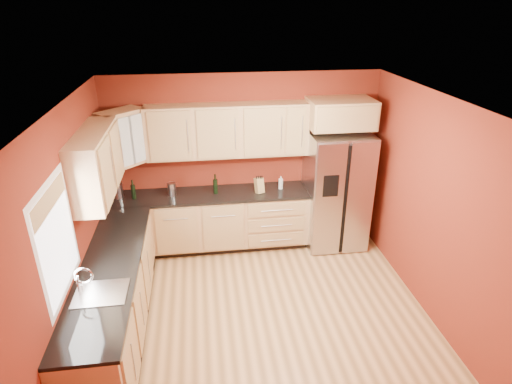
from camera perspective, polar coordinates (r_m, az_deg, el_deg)
floor at (r=5.42m, az=1.05°, el=-16.33°), size 4.00×4.00×0.00m
ceiling at (r=4.21m, az=1.32°, el=11.52°), size 4.00×4.00×0.00m
wall_back at (r=6.49m, az=-1.57°, el=4.25°), size 4.00×0.04×2.60m
wall_front at (r=3.11m, az=7.32°, el=-21.99°), size 4.00×0.04×2.60m
wall_left at (r=4.82m, az=-23.13°, el=-5.42°), size 0.04×4.00×2.60m
wall_right at (r=5.34m, az=22.92°, el=-2.46°), size 0.04×4.00×2.60m
base_cabinets_back at (r=6.54m, az=-6.00°, el=-4.00°), size 2.90×0.60×0.88m
base_cabinets_left at (r=5.21m, az=-18.29°, el=-13.55°), size 0.60×2.80×0.88m
countertop_back at (r=6.32m, az=-6.18°, el=-0.38°), size 2.90×0.62×0.04m
countertop_left at (r=4.95m, az=-18.87°, el=-9.32°), size 0.62×2.80×0.04m
upper_cabinets_back at (r=6.14m, az=-3.80°, el=8.20°), size 2.30×0.33×0.75m
upper_cabinets_left at (r=5.21m, az=-20.50°, el=3.63°), size 0.33×1.35×0.75m
corner_upper_cabinet at (r=6.06m, az=-17.28°, el=6.90°), size 0.67×0.67×0.75m
over_fridge_cabinet at (r=6.27m, az=11.22°, el=10.25°), size 0.92×0.60×0.40m
refrigerator at (r=6.58m, az=10.61°, el=0.26°), size 0.90×0.75×1.78m
window at (r=4.28m, az=-24.96°, el=-5.79°), size 0.03×0.90×1.00m
sink_faucet at (r=4.45m, az=-20.24°, el=-11.04°), size 0.50×0.42×0.30m
canister_left at (r=6.42m, az=-17.90°, el=0.17°), size 0.15×0.15×0.21m
canister_right at (r=6.30m, az=-11.16°, el=0.37°), size 0.13×0.13×0.19m
wine_bottle_a at (r=6.31m, az=-16.07°, el=0.34°), size 0.07×0.07×0.29m
wine_bottle_b at (r=6.25m, az=-5.44°, el=1.08°), size 0.09×0.09×0.30m
knife_block at (r=6.27m, az=0.44°, el=0.88°), size 0.14×0.14×0.22m
soap_dispenser at (r=6.41m, az=3.32°, el=1.26°), size 0.07×0.07×0.20m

